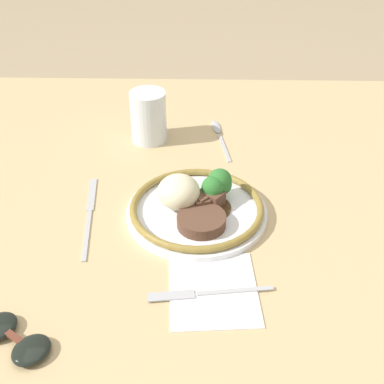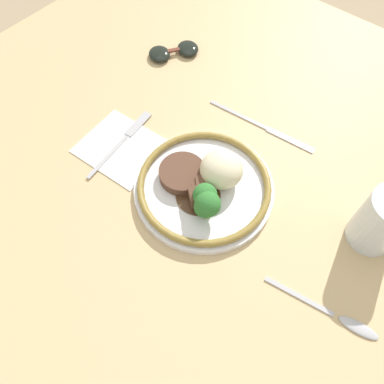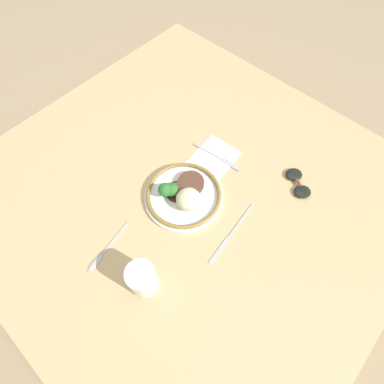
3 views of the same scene
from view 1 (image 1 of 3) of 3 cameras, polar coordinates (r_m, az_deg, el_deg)
name	(u,v)px [view 1 (image 1 of 3)]	position (r m, az deg, el deg)	size (l,w,h in m)	color
ground_plane	(200,250)	(0.91, 0.82, -6.20)	(8.00, 8.00, 0.00)	#998466
dining_table	(200,239)	(0.89, 0.84, -5.01)	(1.18, 1.23, 0.05)	tan
napkin	(212,290)	(0.77, 2.10, -10.37)	(0.15, 0.13, 0.00)	white
plate	(196,205)	(0.89, 0.44, -1.36)	(0.24, 0.24, 0.07)	white
juice_glass	(147,120)	(1.09, -4.77, 7.70)	(0.07, 0.07, 0.10)	#F4AD19
fork	(197,294)	(0.76, 0.50, -10.80)	(0.03, 0.18, 0.00)	#ADADB2
knife	(88,213)	(0.92, -11.01, -2.22)	(0.22, 0.03, 0.00)	#ADADB2
spoon	(217,132)	(1.14, 2.69, 6.44)	(0.17, 0.04, 0.01)	#ADADB2
sunglasses	(13,338)	(0.74, -18.59, -14.56)	(0.10, 0.12, 0.02)	black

